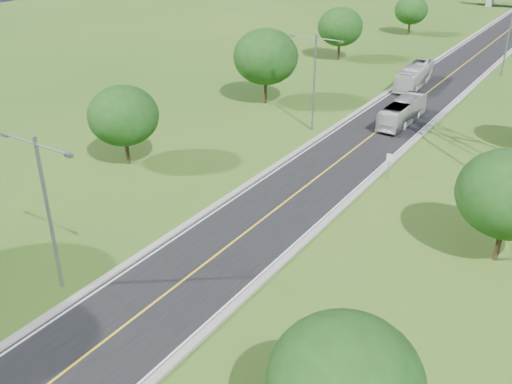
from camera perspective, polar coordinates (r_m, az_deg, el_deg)
ground at (r=72.02m, az=15.60°, el=8.61°), size 260.00×260.00×0.00m
road at (r=77.52m, az=17.08°, el=9.71°), size 8.00×150.00×0.06m
curb_left at (r=78.71m, az=14.12°, el=10.40°), size 0.50×150.00×0.22m
curb_right at (r=76.51m, az=20.13°, el=9.10°), size 0.50×150.00×0.22m
speed_limit_sign at (r=50.28m, az=13.18°, el=2.95°), size 0.55×0.09×2.40m
streetlight_near_left at (r=35.18m, az=-20.21°, el=-0.99°), size 5.90×0.25×10.00m
streetlight_mid_left at (r=59.14m, az=5.86°, el=11.60°), size 5.90×0.25×10.00m
streetlight_far_right at (r=86.33m, az=24.01°, el=14.36°), size 5.90×0.25×10.00m
tree_lb at (r=52.21m, az=-13.13°, el=7.45°), size 6.30×6.30×7.33m
tree_lc at (r=67.77m, az=0.98°, el=13.38°), size 7.56×7.56×8.79m
tree_ld at (r=89.49m, az=8.42°, el=16.03°), size 6.72×6.72×7.82m
tree_le at (r=110.70m, az=15.25°, el=17.14°), size 5.88×5.88×6.84m
tree_ra at (r=23.81m, az=8.88°, el=-18.31°), size 6.30×6.30×7.33m
tree_rb at (r=39.57m, az=24.03°, el=-0.18°), size 6.72×6.72×7.82m
bus_outbound at (r=63.93m, az=14.43°, el=7.77°), size 2.26×9.40×2.62m
bus_inbound at (r=77.99m, az=15.56°, el=11.13°), size 2.98×10.34×2.85m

